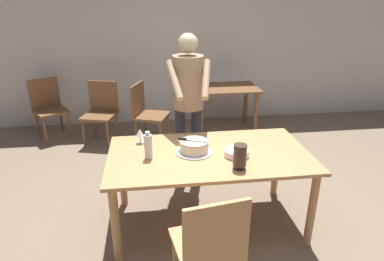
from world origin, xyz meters
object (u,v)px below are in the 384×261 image
Objects in this scene: hurricane_lamp at (240,157)px; background_chair_2 at (147,112)px; water_bottle at (148,146)px; chair_near_side at (209,244)px; plate_stack at (237,153)px; background_chair_1 at (49,106)px; cake_knife at (186,139)px; wine_glass_near at (140,133)px; background_chair_0 at (101,110)px; main_dining_table at (209,162)px; cake_on_platter at (194,147)px; person_cutting_cake at (188,97)px; background_table at (225,97)px.

hurricane_lamp is 2.45m from background_chair_2.
chair_near_side is at bearing -65.23° from water_bottle.
background_chair_1 is at bearing 131.76° from plate_stack.
wine_glass_near reaches higher than cake_knife.
water_bottle is 2.92m from background_chair_1.
background_chair_0 is at bearing 116.20° from cake_knife.
hurricane_lamp is 0.23× the size of chair_near_side.
main_dining_table is at bearing 121.61° from hurricane_lamp.
water_bottle reaches higher than cake_on_platter.
hurricane_lamp is 0.12× the size of person_cutting_cake.
wine_glass_near is 0.69× the size of hurricane_lamp.
plate_stack is at bearing -24.72° from wine_glass_near.
chair_near_side is at bearing -99.93° from main_dining_table.
wine_glass_near is (-0.48, 0.26, 0.05)m from cake_on_platter.
cake_knife is 0.15× the size of person_cutting_cake.
cake_on_platter is at bearing 161.21° from plate_stack.
background_chair_0 is at bearing -20.03° from background_chair_1.
background_chair_1 is at bearing 129.73° from main_dining_table.
background_table is (0.81, 2.26, -0.22)m from cake_on_platter.
background_chair_0 is 0.68m from background_chair_2.
chair_near_side is (0.46, -1.17, -0.36)m from wine_glass_near.
chair_near_side is at bearing -91.84° from person_cutting_cake.
background_table is at bearing 73.61° from main_dining_table.
main_dining_table is 3.18m from background_chair_1.
background_chair_1 is 1.54m from background_chair_2.
chair_near_side is at bearing -87.27° from cake_knife.
background_chair_2 reaches higher than wine_glass_near.
background_chair_0 is (-0.61, 1.85, -0.36)m from wine_glass_near.
background_chair_0 is at bearing 107.45° from water_bottle.
wine_glass_near is at bearing 153.81° from main_dining_table.
water_bottle is 2.65m from background_table.
background_chair_1 is (-1.93, 1.74, -0.58)m from person_cutting_cake.
background_chair_1 reaches higher than background_table.
cake_knife is 0.35m from water_bottle.
background_table is (0.48, 2.61, -0.28)m from hurricane_lamp.
hurricane_lamp is at bearing -44.04° from cake_knife.
cake_knife is 0.29× the size of chair_near_side.
wine_glass_near is 0.58× the size of water_bottle.
background_table is at bearing 70.38° from cake_on_platter.
person_cutting_cake is 2.67m from background_chair_1.
cake_knife is 3.03m from background_chair_1.
cake_knife is at bearing 157.33° from cake_on_platter.
background_chair_0 and background_chair_1 have the same top height.
person_cutting_cake is (-0.29, 1.02, 0.22)m from hurricane_lamp.
main_dining_table is 2.08m from background_chair_2.
plate_stack is at bearing -19.41° from cake_knife.
wine_glass_near is (-0.42, 0.24, -0.01)m from cake_knife.
water_bottle is at bearing -169.92° from cake_on_platter.
chair_near_side reaches higher than background_table.
background_table is at bearing 57.19° from wine_glass_near.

